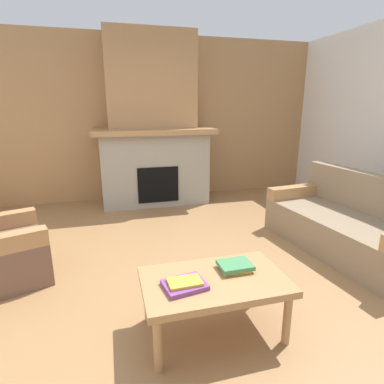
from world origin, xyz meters
name	(u,v)px	position (x,y,z in m)	size (l,w,h in m)	color
ground	(197,280)	(0.00, 0.00, 0.00)	(9.00, 9.00, 0.00)	olive
wall_back_wood_panel	(150,120)	(0.00, 3.00, 1.35)	(6.00, 0.12, 2.70)	#A87A4C
fireplace	(153,132)	(0.00, 2.62, 1.16)	(1.90, 0.82, 2.70)	gray
couch	(348,225)	(1.82, 0.21, 0.29)	(1.03, 1.88, 0.85)	#847056
coffee_table	(214,285)	(-0.07, -0.68, 0.38)	(1.00, 0.60, 0.43)	#A87A4C
book_stack_near_edge	(185,284)	(-0.30, -0.73, 0.45)	(0.30, 0.25, 0.05)	#7A3D84
book_stack_center	(235,266)	(0.11, -0.61, 0.46)	(0.24, 0.19, 0.05)	gold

